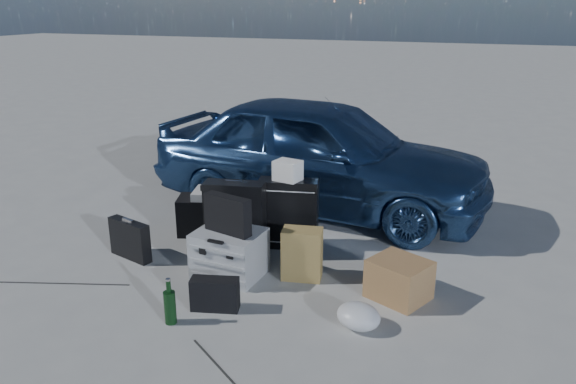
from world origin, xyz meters
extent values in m
plane|color=#A1A19D|center=(0.00, 0.00, 0.00)|extent=(60.00, 60.00, 0.00)
imported|color=#31568E|center=(0.24, 2.10, 0.63)|extent=(3.82, 1.79, 1.26)
cube|color=#989A9D|center=(0.04, 0.24, 0.20)|extent=(0.58, 0.48, 0.40)
cube|color=black|center=(0.04, 0.23, 0.56)|extent=(0.44, 0.21, 0.32)
cube|color=black|center=(-0.96, 0.23, 0.18)|extent=(0.47, 0.23, 0.36)
cube|color=black|center=(-0.09, 0.62, 0.35)|extent=(0.57, 0.30, 0.70)
cube|color=black|center=(0.29, 0.98, 0.33)|extent=(0.58, 0.32, 0.67)
cube|color=silver|center=(0.29, 0.97, 0.76)|extent=(0.26, 0.23, 0.18)
cube|color=black|center=(-0.49, 1.03, 0.19)|extent=(0.82, 0.56, 0.38)
cube|color=silver|center=(-0.49, 1.03, 0.42)|extent=(0.51, 0.44, 0.08)
cube|color=black|center=(-0.47, 1.02, 0.49)|extent=(0.30, 0.24, 0.06)
cube|color=olive|center=(0.63, 0.41, 0.22)|extent=(0.36, 0.26, 0.44)
cube|color=#9A6543|center=(1.46, 0.36, 0.16)|extent=(0.54, 0.51, 0.32)
ellipsoid|color=silver|center=(1.27, -0.17, 0.09)|extent=(0.40, 0.38, 0.18)
cube|color=black|center=(0.18, -0.31, 0.13)|extent=(0.39, 0.23, 0.25)
cylinder|color=black|center=(-0.03, -0.60, 0.17)|extent=(0.11, 0.11, 0.34)
camera|label=1|loc=(2.04, -3.64, 2.23)|focal=35.00mm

